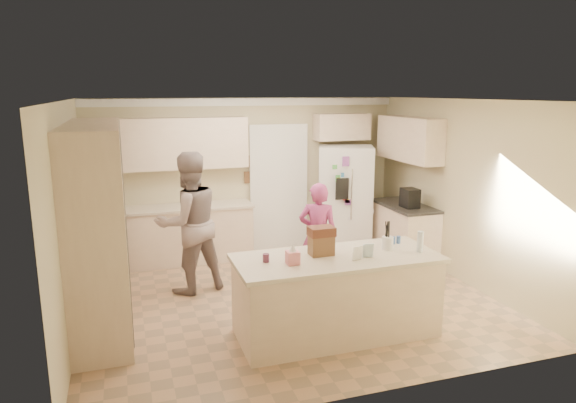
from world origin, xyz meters
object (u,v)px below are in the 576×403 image
object	(u,v)px
teen_boy	(189,223)
refrigerator	(345,199)
dollhouse_body	(321,245)
teen_girl	(318,235)
coffee_maker	(410,198)
tissue_box	(293,258)
utensil_crock	(388,243)
island_base	(336,297)

from	to	relation	value
teen_boy	refrigerator	bearing A→B (deg)	-175.62
dollhouse_body	teen_boy	xyz separation A→B (m)	(-1.24, 1.72, -0.07)
teen_girl	coffee_maker	bearing A→B (deg)	-137.33
tissue_box	teen_girl	bearing A→B (deg)	60.05
utensil_crock	tissue_box	xyz separation A→B (m)	(-1.20, -0.15, -0.00)
coffee_maker	island_base	bearing A→B (deg)	-137.17
teen_boy	teen_girl	bearing A→B (deg)	150.56
island_base	teen_girl	distance (m)	1.51
refrigerator	utensil_crock	distance (m)	2.95
utensil_crock	teen_girl	bearing A→B (deg)	102.82
coffee_maker	teen_girl	world-z (taller)	teen_girl
tissue_box	teen_boy	world-z (taller)	teen_boy
coffee_maker	utensil_crock	xyz separation A→B (m)	(-1.40, -1.85, -0.07)
coffee_maker	dollhouse_body	bearing A→B (deg)	-140.71
refrigerator	dollhouse_body	size ratio (longest dim) A/B	6.92
tissue_box	teen_boy	xyz separation A→B (m)	(-0.84, 1.92, -0.03)
tissue_box	dollhouse_body	size ratio (longest dim) A/B	0.54
refrigerator	utensil_crock	size ratio (longest dim) A/B	12.00
refrigerator	teen_girl	size ratio (longest dim) A/B	1.21
refrigerator	coffee_maker	size ratio (longest dim) A/B	6.00
refrigerator	teen_girl	distance (m)	1.82
refrigerator	tissue_box	xyz separation A→B (m)	(-1.95, -3.00, 0.10)
tissue_box	island_base	bearing A→B (deg)	10.30
utensil_crock	dollhouse_body	bearing A→B (deg)	176.42
tissue_box	teen_boy	distance (m)	2.09
utensil_crock	teen_girl	distance (m)	1.44
island_base	teen_girl	xyz separation A→B (m)	(0.33, 1.44, 0.30)
island_base	tissue_box	bearing A→B (deg)	-169.70
refrigerator	teen_boy	world-z (taller)	teen_boy
teen_boy	coffee_maker	bearing A→B (deg)	164.44
refrigerator	island_base	size ratio (longest dim) A/B	0.82
teen_boy	utensil_crock	bearing A→B (deg)	122.14
coffee_maker	utensil_crock	world-z (taller)	coffee_maker
utensil_crock	refrigerator	bearing A→B (deg)	75.35
dollhouse_body	teen_boy	size ratio (longest dim) A/B	0.13
tissue_box	teen_girl	world-z (taller)	teen_girl
coffee_maker	dollhouse_body	distance (m)	2.84
refrigerator	coffee_maker	xyz separation A→B (m)	(0.65, -1.00, 0.17)
island_base	teen_girl	world-z (taller)	teen_girl
dollhouse_body	teen_boy	world-z (taller)	teen_boy
dollhouse_body	teen_girl	bearing A→B (deg)	70.05
refrigerator	island_base	bearing A→B (deg)	-93.96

